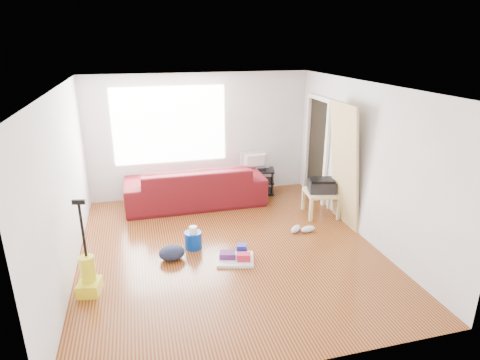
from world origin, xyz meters
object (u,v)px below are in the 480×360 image
object	(u,v)px
cleaning_tray	(236,257)
vacuum	(88,276)
backpack	(172,259)
bucket	(194,248)
tv_stand	(256,181)
side_table	(321,195)
sofa	(196,203)

from	to	relation	value
cleaning_tray	vacuum	world-z (taller)	vacuum
backpack	vacuum	xyz separation A→B (m)	(-1.11, -0.56, 0.24)
backpack	bucket	bearing A→B (deg)	29.04
tv_stand	side_table	bearing A→B (deg)	-43.00
sofa	tv_stand	xyz separation A→B (m)	(1.33, 0.27, 0.27)
vacuum	bucket	bearing A→B (deg)	40.36
tv_stand	backpack	world-z (taller)	tv_stand
side_table	cleaning_tray	size ratio (longest dim) A/B	1.02
tv_stand	backpack	size ratio (longest dim) A/B	2.18
sofa	side_table	distance (m)	2.47
vacuum	tv_stand	bearing A→B (deg)	53.74
backpack	vacuum	size ratio (longest dim) A/B	0.31
side_table	bucket	bearing A→B (deg)	-165.13
tv_stand	side_table	xyz separation A→B (m)	(0.84, -1.39, 0.12)
sofa	backpack	bearing A→B (deg)	71.87
sofa	backpack	distance (m)	2.15
sofa	vacuum	world-z (taller)	vacuum
tv_stand	side_table	distance (m)	1.63
tv_stand	bucket	xyz separation A→B (m)	(-1.64, -2.05, -0.27)
sofa	backpack	world-z (taller)	sofa
side_table	cleaning_tray	world-z (taller)	side_table
tv_stand	side_table	world-z (taller)	tv_stand
backpack	vacuum	distance (m)	1.27
sofa	backpack	size ratio (longest dim) A/B	6.90
tv_stand	backpack	bearing A→B (deg)	-115.04
tv_stand	cleaning_tray	size ratio (longest dim) A/B	1.36
sofa	side_table	bearing A→B (deg)	152.77
tv_stand	vacuum	world-z (taller)	vacuum
side_table	backpack	size ratio (longest dim) A/B	1.63
sofa	side_table	world-z (taller)	side_table
cleaning_tray	bucket	bearing A→B (deg)	136.10
bucket	cleaning_tray	size ratio (longest dim) A/B	0.43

